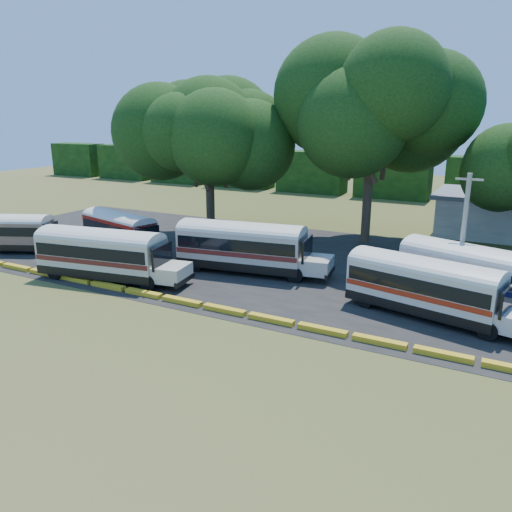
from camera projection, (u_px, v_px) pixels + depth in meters
The scene contains 13 objects.
ground at pixel (193, 313), 28.66m from camera, with size 160.00×160.00×0.00m, color #364717.
asphalt_strip at pixel (294, 263), 38.41m from camera, with size 64.00×24.00×0.02m, color black.
curb at pixel (203, 305), 29.47m from camera, with size 53.70×0.45×0.30m.
treeline_backdrop at pixel (393, 176), 68.67m from camera, with size 130.00×4.00×6.00m.
bus_beige at pixel (6, 230), 41.38m from camera, with size 9.71×6.09×3.16m.
bus_red at pixel (120, 228), 42.24m from camera, with size 9.87×4.73×3.15m.
bus_cream_west at pixel (104, 251), 34.11m from camera, with size 11.14×4.37×3.57m.
bus_cream_east at pixel (244, 244), 35.78m from camera, with size 11.47×4.39×3.68m.
bus_white_red at pixel (427, 284), 27.84m from camera, with size 10.52×4.71×3.36m.
bus_white_blue at pixel (480, 273), 29.48m from camera, with size 11.12×5.94×3.56m.
tree_west at pixel (208, 127), 44.98m from camera, with size 11.99×11.99×14.46m.
tree_center at pixel (373, 101), 41.83m from camera, with size 13.15×13.15×17.01m.
utility_pole at pixel (463, 232), 31.22m from camera, with size 1.60×0.30×7.61m.
Camera 1 is at (15.71, -21.89, 10.91)m, focal length 35.00 mm.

